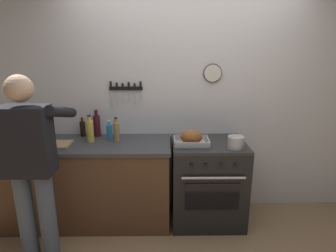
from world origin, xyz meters
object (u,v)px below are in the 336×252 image
(bottle_dish_soap, at_px, (110,131))
(bottle_wine_red, at_px, (97,125))
(stove, at_px, (207,182))
(bottle_vinegar, at_px, (116,131))
(roasting_pan, at_px, (191,138))
(bottle_cooking_oil, at_px, (90,131))
(cutting_board, at_px, (52,144))
(saucepan, at_px, (236,142))
(person_cook, at_px, (31,162))
(bottle_soy_sauce, at_px, (83,128))

(bottle_dish_soap, relative_size, bottle_wine_red, 0.69)
(stove, relative_size, bottle_vinegar, 3.44)
(roasting_pan, bearing_deg, bottle_cooking_oil, 173.42)
(bottle_cooking_oil, bearing_deg, bottle_dish_soap, 26.90)
(cutting_board, height_order, bottle_wine_red, bottle_wine_red)
(bottle_cooking_oil, bearing_deg, saucepan, -8.51)
(roasting_pan, xyz_separation_m, saucepan, (0.43, -0.10, -0.01))
(person_cook, height_order, bottle_cooking_oil, person_cook)
(bottle_soy_sauce, bearing_deg, saucepan, -14.30)
(roasting_pan, bearing_deg, bottle_wine_red, 163.00)
(bottle_wine_red, bearing_deg, roasting_pan, -17.00)
(bottle_wine_red, bearing_deg, bottle_soy_sauce, -179.14)
(roasting_pan, distance_m, bottle_dish_soap, 0.89)
(saucepan, xyz_separation_m, bottle_dish_soap, (-1.29, 0.31, 0.02))
(bottle_vinegar, height_order, bottle_soy_sauce, bottle_vinegar)
(bottle_dish_soap, xyz_separation_m, bottle_cooking_oil, (-0.18, -0.09, 0.03))
(stove, relative_size, bottle_dish_soap, 4.42)
(saucepan, bearing_deg, person_cook, -165.69)
(saucepan, bearing_deg, bottle_vinegar, 169.75)
(roasting_pan, bearing_deg, saucepan, -13.16)
(cutting_board, distance_m, bottle_cooking_oil, 0.39)
(person_cook, xyz_separation_m, bottle_dish_soap, (0.50, 0.77, 0.03))
(cutting_board, relative_size, bottle_cooking_oil, 1.27)
(bottle_vinegar, distance_m, bottle_cooking_oil, 0.27)
(person_cook, bearing_deg, bottle_cooking_oil, -31.85)
(stove, xyz_separation_m, cutting_board, (-1.60, -0.08, 0.46))
(roasting_pan, relative_size, bottle_wine_red, 1.18)
(bottle_soy_sauce, bearing_deg, person_cook, -101.90)
(stove, xyz_separation_m, bottle_soy_sauce, (-1.37, 0.23, 0.54))
(bottle_vinegar, distance_m, bottle_wine_red, 0.32)
(roasting_pan, height_order, cutting_board, roasting_pan)
(bottle_vinegar, relative_size, bottle_wine_red, 0.88)
(saucepan, height_order, bottle_cooking_oil, bottle_cooking_oil)
(roasting_pan, distance_m, cutting_board, 1.40)
(bottle_soy_sauce, xyz_separation_m, bottle_cooking_oil, (0.13, -0.19, 0.03))
(roasting_pan, height_order, saucepan, roasting_pan)
(bottle_dish_soap, height_order, bottle_cooking_oil, bottle_cooking_oil)
(bottle_soy_sauce, relative_size, bottle_dish_soap, 1.05)
(bottle_soy_sauce, distance_m, bottle_dish_soap, 0.33)
(bottle_wine_red, bearing_deg, bottle_vinegar, -38.14)
(roasting_pan, relative_size, bottle_soy_sauce, 1.64)
(person_cook, bearing_deg, cutting_board, -2.45)
(stove, xyz_separation_m, person_cook, (-1.55, -0.63, 0.50))
(saucepan, bearing_deg, roasting_pan, 166.84)
(saucepan, relative_size, bottle_soy_sauce, 0.74)
(bottle_dish_soap, bearing_deg, roasting_pan, -13.86)
(bottle_vinegar, distance_m, bottle_soy_sauce, 0.45)
(roasting_pan, height_order, bottle_wine_red, bottle_wine_red)
(person_cook, xyz_separation_m, bottle_cooking_oil, (0.31, 0.68, 0.07))
(saucepan, bearing_deg, cutting_board, 176.89)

